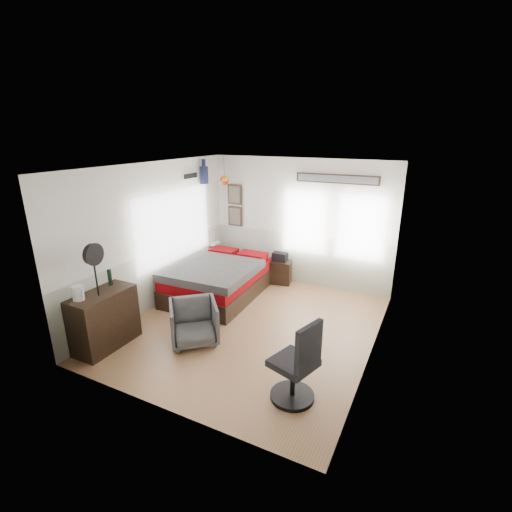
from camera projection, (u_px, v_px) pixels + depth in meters
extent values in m
cube|color=#A7744C|center=(251.00, 327.00, 6.40)|extent=(4.00, 4.50, 0.01)
cube|color=silver|center=(299.00, 223.00, 7.87)|extent=(4.00, 0.02, 2.70)
cube|color=silver|center=(156.00, 309.00, 4.06)|extent=(4.00, 0.02, 2.70)
cube|color=silver|center=(154.00, 237.00, 6.82)|extent=(0.02, 4.50, 2.70)
cube|color=silver|center=(379.00, 272.00, 5.12)|extent=(0.02, 4.50, 2.70)
cube|color=white|center=(250.00, 167.00, 5.54)|extent=(4.00, 4.50, 0.02)
cube|color=beige|center=(298.00, 259.00, 8.12)|extent=(4.00, 0.01, 1.10)
cube|color=beige|center=(158.00, 277.00, 7.07)|extent=(0.01, 4.50, 1.10)
cube|color=beige|center=(372.00, 324.00, 5.38)|extent=(0.01, 4.50, 1.10)
cube|color=silver|center=(175.00, 226.00, 7.24)|extent=(0.03, 2.20, 1.35)
cube|color=silver|center=(305.00, 222.00, 7.76)|extent=(0.95, 0.03, 1.30)
cube|color=silver|center=(361.00, 228.00, 7.27)|extent=(0.95, 0.03, 1.30)
cube|color=#332315|center=(235.00, 216.00, 8.50)|extent=(0.35, 0.03, 0.45)
cube|color=#332315|center=(235.00, 194.00, 8.34)|extent=(0.35, 0.03, 0.45)
cube|color=#7F7259|center=(235.00, 216.00, 8.49)|extent=(0.27, 0.01, 0.37)
cube|color=#7F7259|center=(234.00, 195.00, 8.33)|extent=(0.27, 0.01, 0.37)
cube|color=#332315|center=(337.00, 179.00, 7.21)|extent=(1.65, 0.03, 0.18)
cube|color=gray|center=(336.00, 179.00, 7.20)|extent=(1.58, 0.01, 0.13)
cube|color=white|center=(190.00, 176.00, 7.46)|extent=(0.02, 0.48, 0.14)
sphere|color=red|center=(224.00, 181.00, 8.06)|extent=(0.20, 0.20, 0.20)
cube|color=black|center=(219.00, 287.00, 7.59)|extent=(1.61, 2.23, 0.35)
cube|color=maroon|center=(219.00, 274.00, 7.51)|extent=(1.56, 2.19, 0.20)
cube|color=#515151|center=(212.00, 270.00, 7.25)|extent=(1.64, 1.68, 0.15)
cube|color=maroon|center=(225.00, 252.00, 8.34)|extent=(0.61, 0.39, 0.15)
cube|color=maroon|center=(254.00, 257.00, 8.03)|extent=(0.61, 0.39, 0.15)
cube|color=black|center=(105.00, 320.00, 5.70)|extent=(0.48, 1.00, 0.90)
imported|color=#4C4C4F|center=(194.00, 322.00, 5.85)|extent=(1.03, 1.03, 0.67)
cube|color=black|center=(280.00, 271.00, 8.20)|extent=(0.58, 0.49, 0.51)
cylinder|color=black|center=(292.00, 396.00, 4.68)|extent=(0.56, 0.56, 0.05)
cylinder|color=black|center=(293.00, 380.00, 4.61)|extent=(0.06, 0.06, 0.43)
cube|color=black|center=(293.00, 363.00, 4.53)|extent=(0.62, 0.62, 0.09)
cube|color=black|center=(309.00, 347.00, 4.28)|extent=(0.20, 0.45, 0.56)
cylinder|color=silver|center=(78.00, 293.00, 5.29)|extent=(0.16, 0.16, 0.21)
cube|color=silver|center=(83.00, 294.00, 5.25)|extent=(0.02, 0.02, 0.13)
cylinder|color=black|center=(110.00, 277.00, 5.80)|extent=(0.06, 0.06, 0.26)
cylinder|color=black|center=(96.00, 276.00, 5.37)|extent=(0.02, 0.02, 0.62)
cylinder|color=black|center=(93.00, 254.00, 5.27)|extent=(0.08, 0.31, 0.31)
cylinder|color=black|center=(95.00, 255.00, 5.25)|extent=(0.04, 0.33, 0.33)
cube|color=black|center=(280.00, 257.00, 8.09)|extent=(0.32, 0.21, 0.19)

